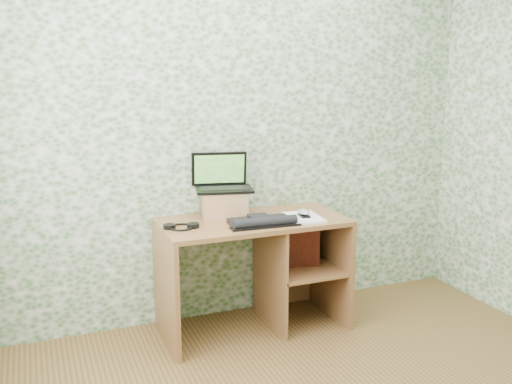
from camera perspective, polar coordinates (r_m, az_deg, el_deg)
name	(u,v)px	position (r m, az deg, el deg)	size (l,w,h in m)	color
wall_back	(236,130)	(3.88, -2.02, 6.21)	(3.50, 3.50, 0.00)	silver
desk	(262,256)	(3.83, 0.62, -6.43)	(1.20, 0.60, 0.75)	brown
riser	(224,204)	(3.76, -3.19, -1.16)	(0.29, 0.24, 0.17)	#986644
laptop	(222,181)	(3.77, -3.40, 1.11)	(0.41, 0.33, 0.24)	black
keyboard	(262,221)	(3.57, 0.60, -2.95)	(0.45, 0.24, 0.06)	black
headphones	(181,227)	(3.52, -7.48, -3.45)	(0.22, 0.19, 0.03)	black
notepad	(304,217)	(3.73, 4.80, -2.54)	(0.21, 0.29, 0.01)	white
mouse	(304,214)	(3.73, 4.81, -2.17)	(0.07, 0.11, 0.04)	#BDBDBF
pen	(305,213)	(3.81, 4.89, -2.07)	(0.01, 0.01, 0.14)	black
red_box	(300,244)	(3.89, 4.46, -5.25)	(0.25, 0.08, 0.30)	maroon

